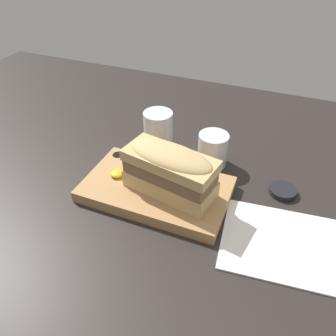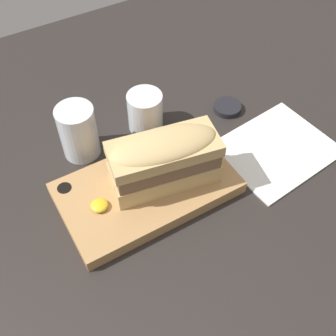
% 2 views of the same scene
% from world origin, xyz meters
% --- Properties ---
extents(dining_table, '(1.89, 1.16, 0.02)m').
position_xyz_m(dining_table, '(0.00, 0.00, 0.01)').
color(dining_table, '#282321').
rests_on(dining_table, ground).
extents(serving_board, '(0.31, 0.18, 0.03)m').
position_xyz_m(serving_board, '(-0.01, -0.04, 0.03)').
color(serving_board, tan).
rests_on(serving_board, dining_table).
extents(sandwich, '(0.20, 0.11, 0.11)m').
position_xyz_m(sandwich, '(0.02, -0.05, 0.10)').
color(sandwich, tan).
rests_on(sandwich, serving_board).
extents(mustard_dollop, '(0.03, 0.03, 0.01)m').
position_xyz_m(mustard_dollop, '(-0.11, -0.05, 0.05)').
color(mustard_dollop, gold).
rests_on(mustard_dollop, serving_board).
extents(water_glass, '(0.07, 0.07, 0.11)m').
position_xyz_m(water_glass, '(-0.07, 0.11, 0.07)').
color(water_glass, silver).
rests_on(water_glass, dining_table).
extents(wine_glass, '(0.07, 0.07, 0.08)m').
position_xyz_m(wine_glass, '(0.07, 0.11, 0.06)').
color(wine_glass, silver).
rests_on(wine_glass, dining_table).
extents(napkin, '(0.23, 0.20, 0.00)m').
position_xyz_m(napkin, '(0.26, -0.08, 0.02)').
color(napkin, white).
rests_on(napkin, dining_table).
extents(condiment_dish, '(0.06, 0.06, 0.01)m').
position_xyz_m(condiment_dish, '(0.24, 0.06, 0.03)').
color(condiment_dish, black).
rests_on(condiment_dish, dining_table).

